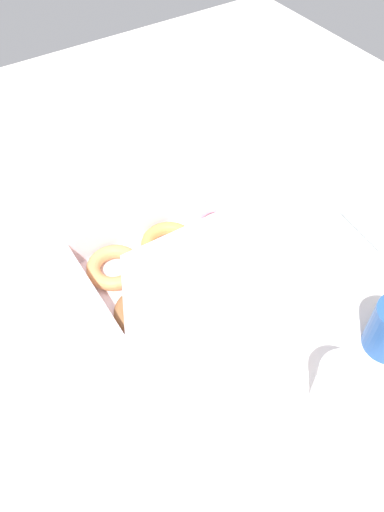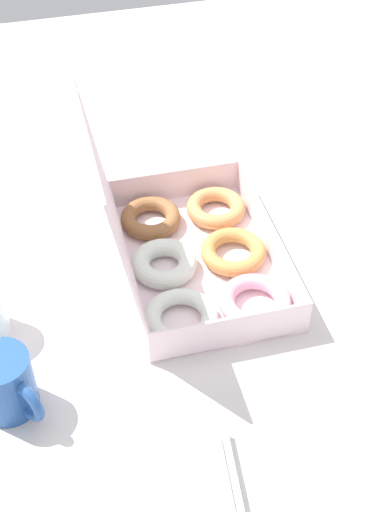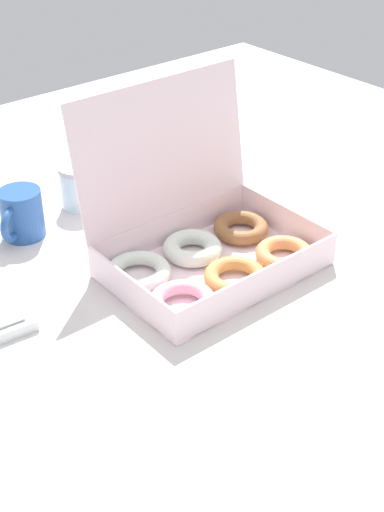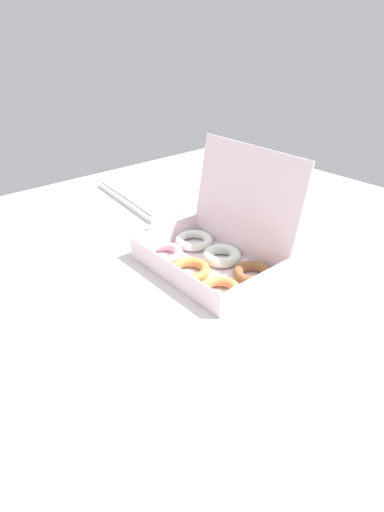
% 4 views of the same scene
% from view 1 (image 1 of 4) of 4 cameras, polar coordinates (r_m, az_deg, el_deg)
% --- Properties ---
extents(ground_plane, '(1.80, 1.80, 0.02)m').
position_cam_1_polar(ground_plane, '(0.89, -2.03, -3.72)').
color(ground_plane, silver).
extents(donut_box, '(0.37, 0.29, 0.29)m').
position_cam_1_polar(donut_box, '(0.86, -0.14, -0.63)').
color(donut_box, white).
rests_on(donut_box, ground_plane).
extents(glass_jar, '(0.08, 0.08, 0.09)m').
position_cam_1_polar(glass_jar, '(0.76, 16.58, -14.20)').
color(glass_jar, silver).
rests_on(glass_jar, ground_plane).
extents(paper_napkin, '(0.16, 0.15, 0.00)m').
position_cam_1_polar(paper_napkin, '(1.02, -17.40, 3.59)').
color(paper_napkin, white).
rests_on(paper_napkin, ground_plane).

